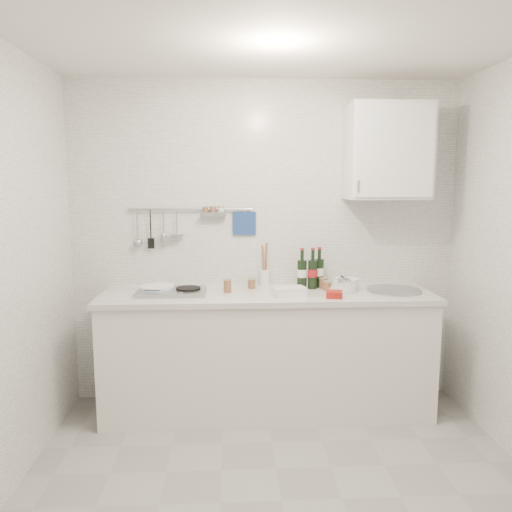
{
  "coord_description": "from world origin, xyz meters",
  "views": [
    {
      "loc": [
        -0.27,
        -2.49,
        1.72
      ],
      "look_at": [
        -0.09,
        0.9,
        1.22
      ],
      "focal_mm": 35.0,
      "sensor_mm": 36.0,
      "label": 1
    }
  ],
  "objects": [
    {
      "name": "jar_b",
      "position": [
        0.44,
        1.23,
        0.96
      ],
      "size": [
        0.07,
        0.07,
        0.08
      ],
      "rotation": [
        0.0,
        0.0,
        -0.33
      ],
      "color": "brown",
      "rests_on": "counter"
    },
    {
      "name": "back_wall",
      "position": [
        0.0,
        1.4,
        1.25
      ],
      "size": [
        3.0,
        0.02,
        2.5
      ],
      "primitive_type": "cube",
      "color": "silver",
      "rests_on": "floor"
    },
    {
      "name": "counter",
      "position": [
        0.01,
        1.1,
        0.43
      ],
      "size": [
        2.44,
        0.64,
        0.96
      ],
      "color": "silver",
      "rests_on": "floor"
    },
    {
      "name": "butter_dish",
      "position": [
        0.15,
        0.96,
        0.95
      ],
      "size": [
        0.25,
        0.17,
        0.07
      ],
      "primitive_type": "cube",
      "rotation": [
        0.0,
        0.0,
        0.28
      ],
      "color": "white",
      "rests_on": "counter"
    },
    {
      "name": "floor",
      "position": [
        0.0,
        0.0,
        0.0
      ],
      "size": [
        3.0,
        3.0,
        0.0
      ],
      "primitive_type": "plane",
      "color": "gray",
      "rests_on": "ground"
    },
    {
      "name": "wall_cabinet",
      "position": [
        0.9,
        1.22,
        1.95
      ],
      "size": [
        0.6,
        0.38,
        0.7
      ],
      "color": "silver",
      "rests_on": "back_wall"
    },
    {
      "name": "jar_c",
      "position": [
        0.45,
        1.15,
        0.96
      ],
      "size": [
        0.07,
        0.07,
        0.07
      ],
      "rotation": [
        0.0,
        0.0,
        0.36
      ],
      "color": "brown",
      "rests_on": "counter"
    },
    {
      "name": "wall_rail",
      "position": [
        -0.6,
        1.37,
        1.43
      ],
      "size": [
        0.98,
        0.09,
        0.34
      ],
      "color": "#93969B",
      "rests_on": "back_wall"
    },
    {
      "name": "strawberry_punnet",
      "position": [
        0.46,
        0.91,
        0.94
      ],
      "size": [
        0.13,
        0.13,
        0.05
      ],
      "primitive_type": "cube",
      "rotation": [
        0.0,
        0.0,
        -0.21
      ],
      "color": "#A61712",
      "rests_on": "counter"
    },
    {
      "name": "jar_a",
      "position": [
        -0.11,
        1.26,
        0.96
      ],
      "size": [
        0.06,
        0.06,
        0.08
      ],
      "rotation": [
        0.0,
        0.0,
        -0.07
      ],
      "color": "brown",
      "rests_on": "counter"
    },
    {
      "name": "utensil_crock",
      "position": [
        -0.0,
        1.35,
        1.0
      ],
      "size": [
        0.08,
        0.08,
        0.34
      ],
      "rotation": [
        0.0,
        0.0,
        0.08
      ],
      "color": "white",
      "rests_on": "counter"
    },
    {
      "name": "jar_d",
      "position": [
        -0.29,
        1.11,
        0.97
      ],
      "size": [
        0.06,
        0.06,
        0.1
      ],
      "rotation": [
        0.0,
        0.0,
        0.17
      ],
      "color": "brown",
      "rests_on": "counter"
    },
    {
      "name": "plate_stack_sink",
      "position": [
        0.58,
        1.13,
        0.97
      ],
      "size": [
        0.24,
        0.22,
        0.1
      ],
      "rotation": [
        0.0,
        0.0,
        -0.1
      ],
      "color": "white",
      "rests_on": "counter"
    },
    {
      "name": "wine_bottles",
      "position": [
        0.35,
        1.24,
        1.07
      ],
      "size": [
        0.22,
        0.13,
        0.31
      ],
      "rotation": [
        0.0,
        0.0,
        0.39
      ],
      "color": "black",
      "rests_on": "counter"
    },
    {
      "name": "ceiling",
      "position": [
        0.0,
        0.0,
        2.5
      ],
      "size": [
        3.0,
        3.0,
        0.0
      ],
      "primitive_type": "plane",
      "rotation": [
        3.14,
        0.0,
        0.0
      ],
      "color": "silver",
      "rests_on": "back_wall"
    },
    {
      "name": "plate_stack_hob",
      "position": [
        -0.82,
        1.14,
        0.95
      ],
      "size": [
        0.28,
        0.27,
        0.05
      ],
      "rotation": [
        0.0,
        0.0,
        -0.37
      ],
      "color": "#507CB5",
      "rests_on": "counter"
    }
  ]
}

